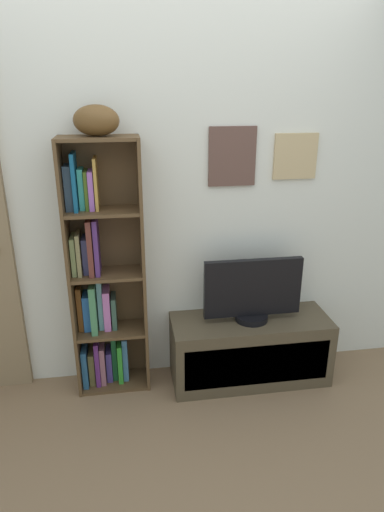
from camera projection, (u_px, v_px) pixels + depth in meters
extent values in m
cube|color=#7D6247|center=(204.00, 495.00, 2.25)|extent=(5.20, 5.20, 0.04)
cube|color=silver|center=(175.00, 198.00, 2.84)|extent=(4.80, 0.06, 2.50)
cube|color=brown|center=(232.00, 157.00, 2.76)|extent=(0.30, 0.02, 0.37)
cube|color=gray|center=(232.00, 157.00, 2.76)|extent=(0.25, 0.01, 0.32)
cube|color=tan|center=(295.00, 156.00, 2.82)|extent=(0.28, 0.02, 0.29)
cube|color=#A1A3BC|center=(296.00, 156.00, 2.82)|extent=(0.23, 0.01, 0.24)
cube|color=brown|center=(71.00, 275.00, 2.75)|extent=(0.02, 0.25, 1.66)
cube|color=brown|center=(143.00, 270.00, 2.82)|extent=(0.02, 0.25, 1.66)
cube|color=brown|center=(108.00, 265.00, 2.90)|extent=(0.47, 0.01, 1.66)
cube|color=brown|center=(115.00, 381.00, 3.08)|extent=(0.43, 0.24, 0.02)
cube|color=brown|center=(112.00, 330.00, 2.93)|extent=(0.43, 0.24, 0.02)
cube|color=brown|center=(107.00, 274.00, 2.79)|extent=(0.43, 0.24, 0.02)
cube|color=brown|center=(103.00, 211.00, 2.64)|extent=(0.43, 0.24, 0.02)
cube|color=brown|center=(97.00, 138.00, 2.49)|extent=(0.43, 0.24, 0.02)
cube|color=#265782|center=(86.00, 364.00, 3.01)|extent=(0.03, 0.19, 0.28)
cube|color=brown|center=(92.00, 365.00, 3.04)|extent=(0.04, 0.16, 0.23)
cube|color=#57266C|center=(98.00, 359.00, 3.02)|extent=(0.03, 0.18, 0.32)
cube|color=#895665|center=(103.00, 362.00, 3.04)|extent=(0.03, 0.17, 0.28)
cube|color=#40327B|center=(109.00, 363.00, 3.07)|extent=(0.04, 0.14, 0.23)
cube|color=#164E29|center=(114.00, 355.00, 3.06)|extent=(0.03, 0.13, 0.34)
cube|color=green|center=(120.00, 360.00, 3.06)|extent=(0.03, 0.17, 0.29)
cube|color=teal|center=(125.00, 356.00, 3.07)|extent=(0.03, 0.14, 0.32)
cube|color=brown|center=(80.00, 307.00, 2.89)|extent=(0.03, 0.13, 0.30)
cube|color=blue|center=(87.00, 311.00, 2.91)|extent=(0.04, 0.14, 0.25)
cube|color=#448255|center=(94.00, 306.00, 2.87)|extent=(0.04, 0.20, 0.33)
cube|color=#6CAAB5|center=(100.00, 302.00, 2.90)|extent=(0.03, 0.13, 0.35)
cube|color=#BE6CB8|center=(107.00, 308.00, 2.91)|extent=(0.04, 0.15, 0.27)
cube|color=#345144|center=(114.00, 311.00, 2.93)|extent=(0.03, 0.15, 0.22)
cube|color=#86975C|center=(74.00, 254.00, 2.74)|extent=(0.03, 0.17, 0.24)
cube|color=olive|center=(79.00, 253.00, 2.74)|extent=(0.02, 0.18, 0.27)
cube|color=#393C67|center=(86.00, 254.00, 2.76)|extent=(0.03, 0.15, 0.23)
cube|color=brown|center=(91.00, 246.00, 2.72)|extent=(0.03, 0.20, 0.35)
cube|color=#4C2A6A|center=(97.00, 245.00, 2.73)|extent=(0.03, 0.19, 0.35)
cube|color=#2D4256|center=(69.00, 187.00, 2.60)|extent=(0.04, 0.15, 0.26)
cube|color=#135680|center=(75.00, 182.00, 2.58)|extent=(0.02, 0.18, 0.34)
cube|color=teal|center=(82.00, 189.00, 2.63)|extent=(0.03, 0.13, 0.24)
cube|color=#3B5518|center=(87.00, 190.00, 2.63)|extent=(0.02, 0.15, 0.23)
cube|color=#995AB4|center=(92.00, 190.00, 2.63)|extent=(0.03, 0.15, 0.23)
cube|color=#B3893A|center=(96.00, 183.00, 2.61)|extent=(0.02, 0.16, 0.30)
ellipsoid|color=brown|center=(96.00, 120.00, 2.46)|extent=(0.30, 0.24, 0.17)
cube|color=#483D2C|center=(250.00, 349.00, 3.06)|extent=(1.07, 0.40, 0.46)
cube|color=#342C1F|center=(258.00, 365.00, 2.88)|extent=(0.96, 0.01, 0.29)
cylinder|color=black|center=(251.00, 317.00, 2.97)|extent=(0.22, 0.22, 0.04)
cube|color=black|center=(253.00, 288.00, 2.90)|extent=(0.65, 0.04, 0.39)
cube|color=#2B3749|center=(253.00, 288.00, 2.88)|extent=(0.61, 0.01, 0.35)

